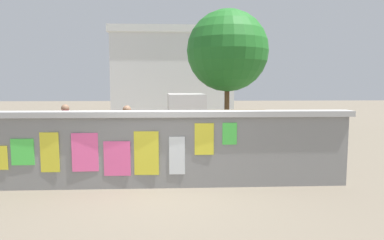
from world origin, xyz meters
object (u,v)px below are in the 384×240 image
tree_roadside (227,51)px  person_walking (66,127)px  motorcycle (89,136)px  bicycle_near (280,158)px  auto_rickshaw_truck (215,121)px  person_bystander (127,129)px

tree_roadside → person_walking: bearing=-128.8°
motorcycle → bicycle_near: bearing=-29.5°
motorcycle → bicycle_near: size_ratio=1.16×
auto_rickshaw_truck → motorcycle: bearing=-176.1°
motorcycle → person_bystander: size_ratio=1.17×
auto_rickshaw_truck → person_bystander: 3.69m
auto_rickshaw_truck → person_bystander: auto_rickshaw_truck is taller
auto_rickshaw_truck → bicycle_near: auto_rickshaw_truck is taller
person_bystander → bicycle_near: bearing=-11.7°
auto_rickshaw_truck → bicycle_near: 3.65m
motorcycle → tree_roadside: bearing=44.1°
auto_rickshaw_truck → person_bystander: size_ratio=2.28×
motorcycle → person_bystander: person_bystander is taller
auto_rickshaw_truck → tree_roadside: 5.83m
bicycle_near → person_bystander: person_bystander is taller
tree_roadside → motorcycle: bearing=-135.9°
person_walking → motorcycle: bearing=84.1°
auto_rickshaw_truck → motorcycle: 4.26m
bicycle_near → motorcycle: bearing=150.5°
auto_rickshaw_truck → person_walking: auto_rickshaw_truck is taller
person_bystander → auto_rickshaw_truck: bearing=44.8°
bicycle_near → tree_roadside: size_ratio=0.29×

